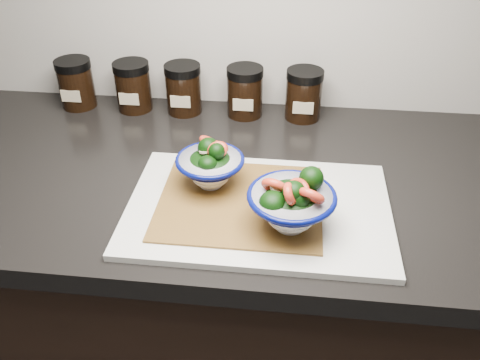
# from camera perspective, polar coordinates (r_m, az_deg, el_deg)

# --- Properties ---
(cabinet) EXTENTS (3.43, 0.58, 0.86)m
(cabinet) POSITION_cam_1_polar(r_m,az_deg,el_deg) (1.31, -5.43, -16.02)
(cabinet) COLOR black
(cabinet) RESTS_ON ground
(countertop) EXTENTS (3.50, 0.60, 0.04)m
(countertop) POSITION_cam_1_polar(r_m,az_deg,el_deg) (1.01, -6.83, 0.35)
(countertop) COLOR black
(countertop) RESTS_ON cabinet
(cutting_board) EXTENTS (0.45, 0.30, 0.01)m
(cutting_board) POSITION_cam_1_polar(r_m,az_deg,el_deg) (0.88, 2.08, -3.21)
(cutting_board) COLOR silver
(cutting_board) RESTS_ON countertop
(bamboo_mat) EXTENTS (0.28, 0.24, 0.00)m
(bamboo_mat) POSITION_cam_1_polar(r_m,az_deg,el_deg) (0.88, 0.00, -2.46)
(bamboo_mat) COLOR olive
(bamboo_mat) RESTS_ON cutting_board
(bowl_left) EXTENTS (0.12, 0.12, 0.09)m
(bowl_left) POSITION_cam_1_polar(r_m,az_deg,el_deg) (0.90, -3.33, 1.65)
(bowl_left) COLOR white
(bowl_left) RESTS_ON bamboo_mat
(bowl_right) EXTENTS (0.14, 0.14, 0.11)m
(bowl_right) POSITION_cam_1_polar(r_m,az_deg,el_deg) (0.80, 5.79, -2.70)
(bowl_right) COLOR white
(bowl_right) RESTS_ON bamboo_mat
(spice_jar_a) EXTENTS (0.08, 0.08, 0.11)m
(spice_jar_a) POSITION_cam_1_polar(r_m,az_deg,el_deg) (1.26, -17.94, 10.28)
(spice_jar_a) COLOR black
(spice_jar_a) RESTS_ON countertop
(spice_jar_b) EXTENTS (0.08, 0.08, 0.11)m
(spice_jar_b) POSITION_cam_1_polar(r_m,az_deg,el_deg) (1.21, -11.92, 10.27)
(spice_jar_b) COLOR black
(spice_jar_b) RESTS_ON countertop
(spice_jar_c) EXTENTS (0.08, 0.08, 0.11)m
(spice_jar_c) POSITION_cam_1_polar(r_m,az_deg,el_deg) (1.18, -6.37, 10.17)
(spice_jar_c) COLOR black
(spice_jar_c) RESTS_ON countertop
(spice_jar_d) EXTENTS (0.08, 0.08, 0.11)m
(spice_jar_d) POSITION_cam_1_polar(r_m,az_deg,el_deg) (1.16, 0.55, 9.90)
(spice_jar_d) COLOR black
(spice_jar_d) RESTS_ON countertop
(spice_jar_e) EXTENTS (0.08, 0.08, 0.11)m
(spice_jar_e) POSITION_cam_1_polar(r_m,az_deg,el_deg) (1.15, 7.17, 9.52)
(spice_jar_e) COLOR black
(spice_jar_e) RESTS_ON countertop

